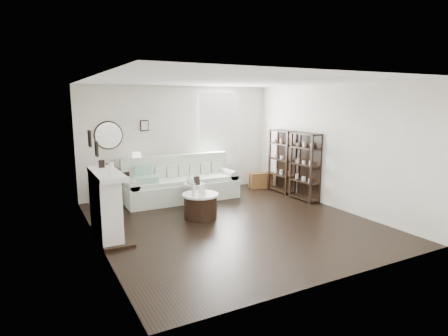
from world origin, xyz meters
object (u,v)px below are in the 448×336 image
dresser (124,186)px  pedestal_table (194,186)px  drum_table (201,206)px  sofa (180,185)px

dresser → pedestal_table: size_ratio=1.99×
dresser → pedestal_table: dresser is taller
drum_table → pedestal_table: 0.72m
sofa → pedestal_table: size_ratio=4.77×
sofa → dresser: (-1.25, 0.39, 0.03)m
drum_table → pedestal_table: pedestal_table is taller
sofa → pedestal_table: (-0.04, -0.91, 0.17)m
pedestal_table → drum_table: bearing=-102.0°
dresser → pedestal_table: (1.21, -1.29, 0.14)m
sofa → pedestal_table: bearing=-92.5°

